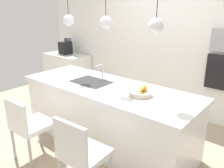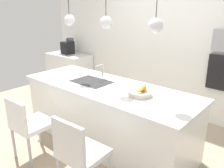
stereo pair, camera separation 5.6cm
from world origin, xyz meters
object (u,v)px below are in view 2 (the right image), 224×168
fruit_bowl (141,92)px  coffee_machine (68,47)px  chair_near (29,124)px  chair_middle (79,152)px

fruit_bowl → coffee_machine: 3.24m
coffee_machine → chair_near: (1.91, -2.22, -0.48)m
fruit_bowl → chair_near: bearing=-138.6°
chair_near → chair_middle: bearing=-0.1°
chair_middle → fruit_bowl: bearing=83.9°
chair_near → chair_middle: size_ratio=0.95×
fruit_bowl → coffee_machine: coffee_machine is taller
chair_near → chair_middle: (0.96, -0.00, 0.02)m
chair_near → coffee_machine: bearing=130.8°
fruit_bowl → chair_near: (-1.06, -0.94, -0.42)m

